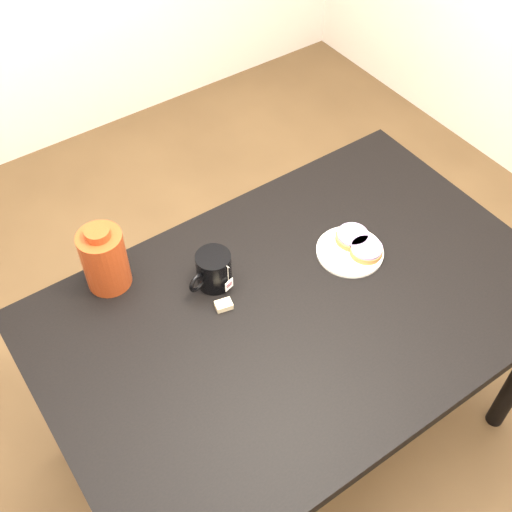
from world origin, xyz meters
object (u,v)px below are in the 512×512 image
at_px(bagel_front, 366,250).
at_px(mug, 213,270).
at_px(bagel_back, 352,237).
at_px(bagel_package, 104,259).
at_px(plate, 350,251).
at_px(teabag_pouch, 224,305).
at_px(table, 298,323).

height_order(bagel_front, mug, mug).
xyz_separation_m(bagel_back, mug, (-0.42, 0.10, 0.03)).
bearing_deg(bagel_package, bagel_front, -27.25).
distance_m(plate, bagel_front, 0.05).
bearing_deg(teabag_pouch, bagel_back, -1.86).
distance_m(bagel_back, teabag_pouch, 0.44).
xyz_separation_m(bagel_back, bagel_package, (-0.65, 0.27, 0.07)).
relative_size(bagel_back, bagel_front, 0.89).
height_order(table, teabag_pouch, teabag_pouch).
distance_m(table, teabag_pouch, 0.22).
height_order(bagel_front, teabag_pouch, bagel_front).
distance_m(plate, mug, 0.41).
relative_size(bagel_back, bagel_package, 0.57).
bearing_deg(bagel_back, teabag_pouch, 178.14).
relative_size(bagel_back, mug, 0.78).
bearing_deg(table, teabag_pouch, 146.95).
distance_m(table, bagel_package, 0.56).
relative_size(plate, bagel_back, 1.64).
bearing_deg(table, plate, 16.18).
xyz_separation_m(teabag_pouch, bagel_package, (-0.21, 0.26, 0.09)).
xyz_separation_m(plate, bagel_back, (0.03, 0.03, 0.02)).
height_order(mug, bagel_package, bagel_package).
distance_m(bagel_back, bagel_front, 0.06).
bearing_deg(bagel_front, table, -172.68).
relative_size(mug, teabag_pouch, 3.39).
xyz_separation_m(table, bagel_package, (-0.38, 0.37, 0.18)).
xyz_separation_m(plate, mug, (-0.38, 0.13, 0.05)).
distance_m(table, mug, 0.28).
relative_size(table, bagel_back, 11.79).
height_order(bagel_back, bagel_front, same).
relative_size(plate, mug, 1.28).
distance_m(bagel_back, mug, 0.43).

